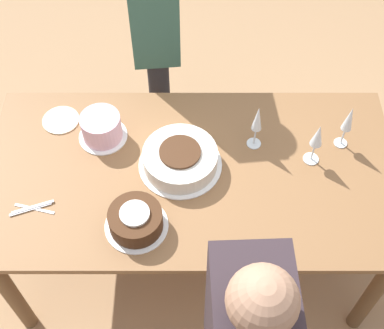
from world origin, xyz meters
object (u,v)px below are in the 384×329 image
at_px(wine_glass_near, 317,138).
at_px(wine_glass_far, 349,121).
at_px(cake_front_chocolate, 136,220).
at_px(wine_glass_extra, 257,121).
at_px(cake_back_decorated, 102,127).
at_px(person_watching, 154,7).
at_px(cake_center_white, 180,159).

height_order(wine_glass_near, wine_glass_far, wine_glass_far).
distance_m(cake_front_chocolate, wine_glass_extra, 0.65).
relative_size(cake_back_decorated, person_watching, 0.13).
xyz_separation_m(wine_glass_far, wine_glass_extra, (-0.38, -0.00, 0.00)).
bearing_deg(wine_glass_far, wine_glass_extra, -179.54).
relative_size(wine_glass_near, wine_glass_extra, 0.93).
bearing_deg(wine_glass_far, cake_front_chocolate, -154.60).
bearing_deg(wine_glass_extra, person_watching, 126.14).
relative_size(cake_back_decorated, wine_glass_far, 0.93).
distance_m(cake_center_white, wine_glass_far, 0.72).
height_order(cake_center_white, wine_glass_extra, wine_glass_extra).
bearing_deg(cake_back_decorated, wine_glass_far, -2.11).
distance_m(cake_center_white, wine_glass_extra, 0.36).
relative_size(wine_glass_far, person_watching, 0.14).
xyz_separation_m(cake_center_white, cake_back_decorated, (-0.34, 0.16, 0.02)).
bearing_deg(person_watching, cake_back_decorated, -25.62).
xyz_separation_m(cake_front_chocolate, cake_back_decorated, (-0.18, 0.45, 0.01)).
bearing_deg(cake_back_decorated, person_watching, 69.88).
bearing_deg(cake_front_chocolate, cake_back_decorated, 111.21).
bearing_deg(cake_back_decorated, cake_center_white, -24.34).
bearing_deg(cake_center_white, person_watching, 100.19).
bearing_deg(cake_center_white, wine_glass_far, 9.46).
bearing_deg(person_watching, wine_glass_near, 39.04).
height_order(cake_back_decorated, wine_glass_far, wine_glass_far).
xyz_separation_m(cake_back_decorated, person_watching, (0.21, 0.58, 0.19)).
distance_m(cake_back_decorated, wine_glass_far, 1.05).
bearing_deg(cake_back_decorated, cake_front_chocolate, -68.79).
height_order(cake_front_chocolate, cake_back_decorated, cake_back_decorated).
height_order(wine_glass_near, person_watching, person_watching).
relative_size(wine_glass_far, wine_glass_extra, 0.98).
bearing_deg(cake_center_white, cake_front_chocolate, -119.62).
xyz_separation_m(wine_glass_near, person_watching, (-0.69, 0.70, 0.10)).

